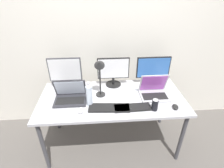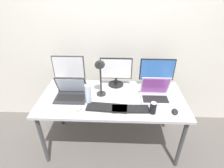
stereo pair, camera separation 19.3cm
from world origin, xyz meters
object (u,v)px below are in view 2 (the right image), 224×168
object	(u,v)px
mouse_by_laptop	(175,111)
work_desk	(112,102)
keyboard_main	(107,108)
desk_lamp	(100,71)
monitor_center	(116,71)
soda_can_near_keyboard	(153,108)
water_bottle	(88,93)
keyboard_aux	(130,109)
monitor_right	(157,72)
monitor_left	(69,70)
mouse_by_keyboard	(79,108)
laptop_secondary	(155,94)
laptop_silver	(71,93)

from	to	relation	value
mouse_by_laptop	work_desk	bearing A→B (deg)	171.08
keyboard_main	desk_lamp	size ratio (longest dim) A/B	0.89
monitor_center	soda_can_near_keyboard	distance (m)	0.68
water_bottle	desk_lamp	world-z (taller)	desk_lamp
keyboard_main	keyboard_aux	xyz separation A→B (m)	(0.25, -0.01, 0.00)
monitor_right	monitor_left	bearing A→B (deg)	-179.40
monitor_left	desk_lamp	bearing A→B (deg)	-31.62
monitor_right	desk_lamp	xyz separation A→B (m)	(-0.67, -0.27, 0.14)
monitor_left	monitor_right	bearing A→B (deg)	0.60
mouse_by_laptop	soda_can_near_keyboard	xyz separation A→B (m)	(-0.23, -0.01, 0.05)
keyboard_main	soda_can_near_keyboard	world-z (taller)	soda_can_near_keyboard
keyboard_main	water_bottle	size ratio (longest dim) A/B	1.53
mouse_by_keyboard	keyboard_aux	bearing A→B (deg)	1.51
work_desk	desk_lamp	bearing A→B (deg)	172.89
monitor_left	keyboard_main	bearing A→B (deg)	-43.59
work_desk	laptop_secondary	xyz separation A→B (m)	(0.49, 0.00, 0.12)
laptop_secondary	desk_lamp	distance (m)	0.68
desk_lamp	keyboard_main	bearing A→B (deg)	-69.19
keyboard_aux	mouse_by_laptop	bearing A→B (deg)	-5.72
mouse_by_keyboard	laptop_secondary	bearing A→B (deg)	15.96
laptop_silver	monitor_center	bearing A→B (deg)	30.04
laptop_silver	desk_lamp	bearing A→B (deg)	4.45
laptop_secondary	mouse_by_keyboard	xyz separation A→B (m)	(-0.83, -0.23, -0.04)
laptop_silver	keyboard_aux	xyz separation A→B (m)	(0.67, -0.21, -0.05)
keyboard_main	soda_can_near_keyboard	bearing A→B (deg)	-1.98
water_bottle	desk_lamp	size ratio (longest dim) A/B	0.58
keyboard_main	soda_can_near_keyboard	xyz separation A→B (m)	(0.47, -0.05, 0.05)
mouse_by_keyboard	water_bottle	distance (m)	0.18
laptop_secondary	soda_can_near_keyboard	distance (m)	0.27
laptop_secondary	keyboard_aux	size ratio (longest dim) A/B	0.83
keyboard_aux	laptop_secondary	bearing A→B (deg)	35.80
water_bottle	laptop_secondary	bearing A→B (deg)	9.32
mouse_by_laptop	water_bottle	xyz separation A→B (m)	(-0.90, 0.13, 0.11)
mouse_by_laptop	soda_can_near_keyboard	bearing A→B (deg)	-166.17
work_desk	laptop_silver	world-z (taller)	laptop_silver
monitor_right	water_bottle	bearing A→B (deg)	-153.14
keyboard_main	keyboard_aux	size ratio (longest dim) A/B	1.11
laptop_silver	mouse_by_keyboard	xyz separation A→B (m)	(0.13, -0.22, -0.04)
soda_can_near_keyboard	monitor_left	bearing A→B (deg)	151.44
laptop_silver	desk_lamp	world-z (taller)	desk_lamp
monitor_left	keyboard_main	world-z (taller)	monitor_left
laptop_secondary	keyboard_main	bearing A→B (deg)	-158.82
laptop_silver	laptop_secondary	size ratio (longest dim) A/B	1.10
monitor_center	mouse_by_laptop	distance (m)	0.83
monitor_right	water_bottle	xyz separation A→B (m)	(-0.79, -0.40, -0.06)
monitor_right	keyboard_main	size ratio (longest dim) A/B	0.98
work_desk	mouse_by_keyboard	xyz separation A→B (m)	(-0.34, -0.23, 0.08)
work_desk	mouse_by_keyboard	distance (m)	0.42
mouse_by_laptop	water_bottle	distance (m)	0.92
keyboard_aux	water_bottle	distance (m)	0.48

